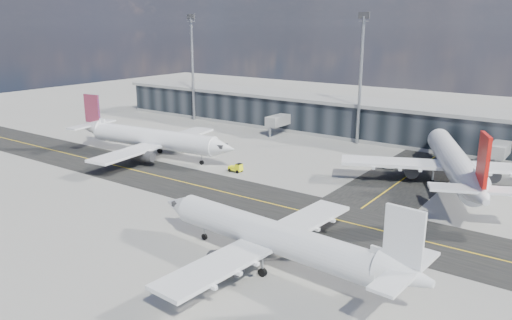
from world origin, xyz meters
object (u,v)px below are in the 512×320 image
Objects in this scene: airliner_af at (151,138)px; service_van at (390,164)px; airliner_near at (275,238)px; baggage_tug at (237,168)px; airliner_redtail at (454,162)px.

airliner_af reaches higher than service_van.
airliner_near reaches higher than baggage_tug.
airliner_redtail reaches higher than airliner_near.
service_van is (-12.93, 5.55, -3.63)m from airliner_redtail.
airliner_af is at bearing 65.82° from airliner_near.
airliner_redtail is 14.53m from service_van.
airliner_redtail is at bearing 112.62° from baggage_tug.
airliner_redtail is 1.16× the size of airliner_near.
service_van is at bearing 132.55° from baggage_tug.
airliner_near is 13.27× the size of baggage_tug.
service_van is at bearing 109.81° from airliner_af.
baggage_tug is at bearing 178.02° from airliner_redtail.
airliner_af is 57.84m from airliner_redtail.
airliner_af reaches higher than airliner_near.
service_van is (42.77, 21.16, -3.24)m from airliner_af.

